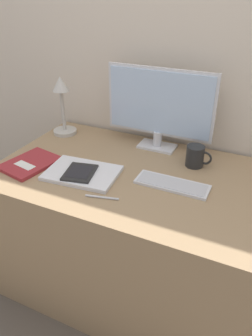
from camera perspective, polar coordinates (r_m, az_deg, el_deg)
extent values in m
plane|color=brown|center=(1.83, 0.02, -22.78)|extent=(10.00, 10.00, 0.00)
cube|color=beige|center=(1.66, 9.03, 20.78)|extent=(3.60, 0.05, 2.40)
cube|color=#997A56|center=(1.67, 2.32, -11.53)|extent=(1.32, 0.76, 0.71)
cube|color=silver|center=(1.70, 5.43, 3.80)|extent=(0.19, 0.11, 0.01)
cylinder|color=silver|center=(1.68, 5.50, 5.13)|extent=(0.04, 0.04, 0.08)
cube|color=silver|center=(1.61, 5.91, 11.29)|extent=(0.54, 0.01, 0.33)
cube|color=#ADC6E5|center=(1.61, 5.81, 11.21)|extent=(0.51, 0.01, 0.30)
cube|color=silver|center=(1.39, 8.02, -2.84)|extent=(0.31, 0.11, 0.01)
cube|color=#B7B7BC|center=(1.38, 8.01, -2.64)|extent=(0.29, 0.09, 0.00)
cube|color=silver|center=(1.46, -7.61, -1.02)|extent=(0.33, 0.25, 0.01)
cube|color=silver|center=(1.46, -7.63, -0.72)|extent=(0.33, 0.25, 0.01)
cube|color=black|center=(1.44, -8.04, -0.77)|extent=(0.15, 0.18, 0.01)
cube|color=black|center=(1.44, -8.06, -0.60)|extent=(0.12, 0.13, 0.00)
cylinder|color=#BCB7AD|center=(1.88, -10.55, 6.29)|extent=(0.13, 0.13, 0.02)
cylinder|color=#BCB7AD|center=(1.84, -10.91, 9.74)|extent=(0.02, 0.02, 0.22)
cone|color=#BCB7AD|center=(1.79, -11.37, 14.20)|extent=(0.09, 0.09, 0.08)
cube|color=maroon|center=(1.59, -16.33, 0.80)|extent=(0.23, 0.28, 0.02)
cube|color=silver|center=(1.56, -17.23, 0.47)|extent=(0.11, 0.06, 0.00)
cylinder|color=black|center=(1.53, 11.91, 2.05)|extent=(0.08, 0.08, 0.10)
torus|color=black|center=(1.53, 13.55, 1.69)|extent=(0.07, 0.01, 0.07)
cylinder|color=silver|center=(1.31, -4.20, -5.11)|extent=(0.13, 0.04, 0.01)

